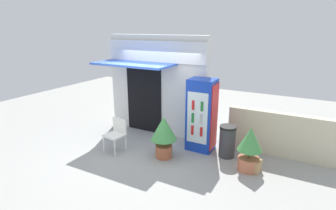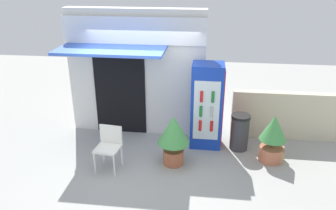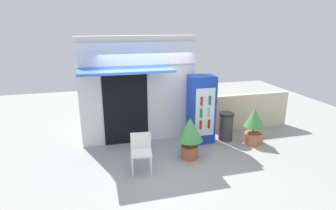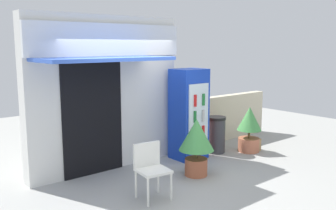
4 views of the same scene
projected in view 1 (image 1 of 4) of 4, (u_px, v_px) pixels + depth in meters
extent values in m
plane|color=#A3A39E|center=(138.00, 149.00, 7.13)|extent=(16.00, 16.00, 0.00)
cube|color=silver|center=(157.00, 85.00, 7.99)|extent=(3.19, 0.31, 2.95)
cube|color=white|center=(154.00, 51.00, 7.54)|extent=(3.19, 0.08, 0.59)
cube|color=blue|center=(133.00, 64.00, 7.41)|extent=(2.27, 1.03, 0.06)
cube|color=black|center=(144.00, 98.00, 8.14)|extent=(1.21, 0.03, 2.12)
cube|color=#1438B2|center=(201.00, 115.00, 6.91)|extent=(0.68, 0.56, 1.91)
cube|color=silver|center=(197.00, 118.00, 6.67)|extent=(0.54, 0.02, 1.34)
cube|color=red|center=(214.00, 117.00, 6.75)|extent=(0.02, 0.51, 1.72)
cylinder|color=red|center=(192.00, 130.00, 6.80)|extent=(0.06, 0.06, 0.24)
cylinder|color=red|center=(201.00, 132.00, 6.69)|extent=(0.06, 0.06, 0.24)
cylinder|color=#196B2D|center=(193.00, 118.00, 6.70)|extent=(0.06, 0.06, 0.24)
cylinder|color=#B2B2B7|center=(201.00, 119.00, 6.60)|extent=(0.06, 0.06, 0.24)
cylinder|color=red|center=(193.00, 105.00, 6.61)|extent=(0.06, 0.06, 0.24)
cylinder|color=#196B2D|center=(202.00, 106.00, 6.50)|extent=(0.06, 0.06, 0.24)
cylinder|color=white|center=(104.00, 144.00, 6.89)|extent=(0.04, 0.04, 0.45)
cylinder|color=white|center=(115.00, 149.00, 6.67)|extent=(0.04, 0.04, 0.45)
cylinder|color=white|center=(115.00, 139.00, 7.20)|extent=(0.04, 0.04, 0.45)
cylinder|color=white|center=(126.00, 143.00, 6.97)|extent=(0.04, 0.04, 0.45)
cube|color=white|center=(114.00, 135.00, 6.87)|extent=(0.52, 0.51, 0.04)
cube|color=white|center=(120.00, 125.00, 6.96)|extent=(0.47, 0.10, 0.39)
cylinder|color=#AD5B3D|center=(164.00, 151.00, 6.67)|extent=(0.42, 0.42, 0.32)
cylinder|color=brown|center=(164.00, 142.00, 6.60)|extent=(0.05, 0.05, 0.16)
cone|color=#47994C|center=(164.00, 128.00, 6.50)|extent=(0.65, 0.65, 0.58)
cylinder|color=#BC6B4C|center=(248.00, 164.00, 6.07)|extent=(0.48, 0.48, 0.31)
cylinder|color=brown|center=(249.00, 154.00, 6.00)|extent=(0.05, 0.05, 0.18)
cone|color=#47994C|center=(250.00, 139.00, 5.90)|extent=(0.55, 0.55, 0.53)
cylinder|color=#38383D|center=(227.00, 142.00, 6.65)|extent=(0.40, 0.40, 0.76)
cylinder|color=black|center=(228.00, 127.00, 6.53)|extent=(0.42, 0.42, 0.06)
cube|color=beige|center=(280.00, 135.00, 6.64)|extent=(2.60, 0.21, 1.14)
cube|color=tan|center=(252.00, 165.00, 6.03)|extent=(0.38, 0.34, 0.29)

